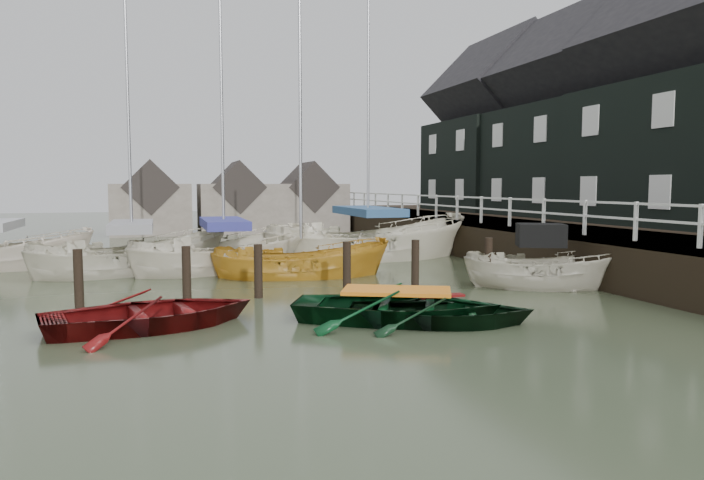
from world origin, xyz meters
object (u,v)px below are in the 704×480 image
object	(u,v)px
sailboat_c	(301,276)
rowboat_green	(397,321)
rowboat_red	(153,327)
sailboat_d	(368,257)
sailboat_a	(133,271)
sailboat_b	(225,268)
motorboat	(543,285)
rowboat_dkgreen	(441,324)

from	to	relation	value
sailboat_c	rowboat_green	bearing A→B (deg)	-167.37
rowboat_red	sailboat_d	distance (m)	13.05
rowboat_red	sailboat_d	xyz separation A→B (m)	(8.12, 10.21, 0.06)
sailboat_c	rowboat_red	bearing A→B (deg)	152.76
sailboat_a	sailboat_d	bearing A→B (deg)	-101.42
rowboat_red	sailboat_b	size ratio (longest dim) A/B	0.36
rowboat_green	rowboat_red	bearing A→B (deg)	104.05
rowboat_red	sailboat_b	world-z (taller)	sailboat_b
rowboat_green	sailboat_d	bearing A→B (deg)	8.96
rowboat_green	sailboat_d	distance (m)	11.57
sailboat_a	sailboat_c	size ratio (longest dim) A/B	1.13
motorboat	rowboat_dkgreen	bearing A→B (deg)	150.11
rowboat_green	sailboat_c	world-z (taller)	sailboat_c
rowboat_dkgreen	motorboat	size ratio (longest dim) A/B	0.80
rowboat_green	motorboat	bearing A→B (deg)	-38.31
rowboat_green	sailboat_c	bearing A→B (deg)	28.49
sailboat_b	sailboat_c	bearing A→B (deg)	-161.82
motorboat	sailboat_b	bearing A→B (deg)	76.24
rowboat_green	sailboat_c	size ratio (longest dim) A/B	0.44
sailboat_c	motorboat	bearing A→B (deg)	-116.44
sailboat_c	sailboat_b	bearing A→B (deg)	51.83
motorboat	sailboat_a	world-z (taller)	sailboat_a
rowboat_red	sailboat_c	bearing A→B (deg)	-47.85
rowboat_red	sailboat_a	size ratio (longest dim) A/B	0.37
rowboat_green	sailboat_a	size ratio (longest dim) A/B	0.39
motorboat	sailboat_c	xyz separation A→B (m)	(-6.09, 4.29, -0.07)
rowboat_red	sailboat_c	size ratio (longest dim) A/B	0.42
sailboat_d	sailboat_c	bearing A→B (deg)	138.66
rowboat_red	sailboat_c	distance (m)	7.69
sailboat_a	sailboat_b	world-z (taller)	sailboat_b
rowboat_green	rowboat_dkgreen	world-z (taller)	rowboat_green
sailboat_b	sailboat_d	size ratio (longest dim) A/B	0.90
rowboat_red	rowboat_green	distance (m)	5.09
rowboat_dkgreen	rowboat_red	bearing A→B (deg)	98.72
motorboat	sailboat_d	xyz separation A→B (m)	(-2.48, 8.27, -0.03)
rowboat_green	rowboat_dkgreen	xyz separation A→B (m)	(0.80, -0.52, 0.00)
sailboat_b	sailboat_a	bearing A→B (deg)	61.02
motorboat	sailboat_c	size ratio (longest dim) A/B	0.48
motorboat	sailboat_a	distance (m)	13.21
sailboat_c	sailboat_d	bearing A→B (deg)	-33.42
sailboat_b	sailboat_c	xyz separation A→B (m)	(2.20, -2.35, -0.05)
motorboat	sailboat_a	xyz separation A→B (m)	(-11.29, 6.85, -0.03)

